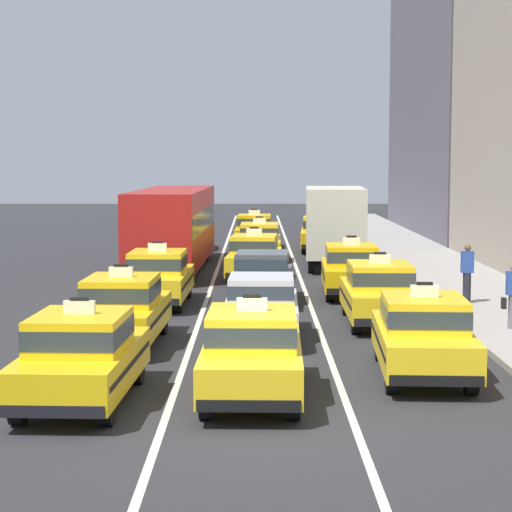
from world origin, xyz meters
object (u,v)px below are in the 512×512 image
bus_left_fourth (171,225)px  taxi_right_second (377,292)px  taxi_center_nearest (250,352)px  sedan_center_second (259,305)px  taxi_right_fifth (318,233)px  taxi_left_third (156,276)px  taxi_left_nearest (79,356)px  box_truck_right_fourth (332,223)px  pedestrian_trailing (511,296)px  taxi_right_third (349,269)px  taxi_left_second (120,309)px  taxi_center_fourth (252,256)px  taxi_center_sixth (252,230)px  sedan_left_fifth (186,233)px  taxi_center_fifth (257,241)px  pedestrian_far_corner (465,273)px  taxi_right_nearest (421,334)px  sedan_center_third (260,276)px

bus_left_fourth → taxi_right_second: size_ratio=2.46×
bus_left_fourth → taxi_center_nearest: bus_left_fourth is taller
sedan_center_second → taxi_right_fifth: taxi_right_fifth is taller
taxi_center_nearest → taxi_left_third: bearing=104.1°
taxi_left_nearest → box_truck_right_fourth: bearing=74.2°
taxi_left_third → taxi_right_second: size_ratio=1.00×
taxi_left_third → pedestrian_trailing: bearing=-27.6°
bus_left_fourth → taxi_right_third: 9.72m
taxi_left_second → pedestrian_trailing: size_ratio=2.76×
taxi_center_fourth → taxi_right_third: 5.11m
bus_left_fourth → pedestrian_trailing: (9.78, -14.33, -0.83)m
taxi_center_sixth → taxi_right_fifth: (3.15, -1.78, 0.00)m
taxi_center_sixth → taxi_right_fifth: bearing=-29.5°
sedan_left_fifth → pedestrian_trailing: size_ratio=2.62×
taxi_right_second → pedestrian_trailing: size_ratio=2.75×
taxi_center_fifth → pedestrian_trailing: size_ratio=2.75×
taxi_center_fifth → taxi_right_second: same height
pedestrian_far_corner → taxi_right_second: bearing=-135.9°
taxi_center_fifth → taxi_center_sixth: (-0.23, 6.45, 0.00)m
taxi_center_nearest → pedestrian_trailing: 9.32m
sedan_left_fifth → taxi_right_nearest: taxi_right_nearest is taller
sedan_center_third → taxi_center_fourth: bearing=92.5°
taxi_left_nearest → taxi_right_fifth: bearing=77.9°
taxi_center_nearest → box_truck_right_fourth: 22.44m
taxi_left_nearest → taxi_right_third: (6.25, 14.04, 0.00)m
taxi_left_third → pedestrian_trailing: taxi_left_third is taller
taxi_left_nearest → bus_left_fourth: size_ratio=0.41×
sedan_center_second → taxi_right_second: (3.17, 2.20, 0.03)m
box_truck_right_fourth → taxi_right_fifth: (-0.14, 6.64, -0.90)m
sedan_center_second → pedestrian_far_corner: bearing=39.6°
taxi_right_nearest → taxi_right_second: (-0.10, 6.31, 0.00)m
taxi_left_nearest → bus_left_fourth: bus_left_fourth is taller
taxi_right_nearest → taxi_right_third: bearing=91.5°
taxi_center_sixth → pedestrian_trailing: 24.87m
bus_left_fourth → taxi_center_fourth: 4.68m
taxi_left_second → taxi_right_fifth: bearing=75.2°
sedan_left_fifth → box_truck_right_fourth: size_ratio=0.62×
taxi_right_third → taxi_left_third: bearing=-160.7°
sedan_left_fifth → sedan_center_second: bearing=-81.6°
taxi_left_second → taxi_left_third: size_ratio=1.00×
taxi_left_nearest → pedestrian_trailing: taxi_left_nearest is taller
bus_left_fourth → taxi_right_second: bearing=-62.8°
taxi_center_fifth → taxi_right_third: 10.88m
pedestrian_trailing → sedan_center_second: bearing=-173.7°
pedestrian_trailing → taxi_left_nearest: bearing=-144.1°
taxi_left_nearest → box_truck_right_fourth: size_ratio=0.66×
taxi_left_third → box_truck_right_fourth: bearing=59.8°
taxi_center_sixth → taxi_center_nearest: bearing=-90.0°
taxi_left_nearest → taxi_right_fifth: size_ratio=0.99×
taxi_center_fourth → taxi_right_third: same height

